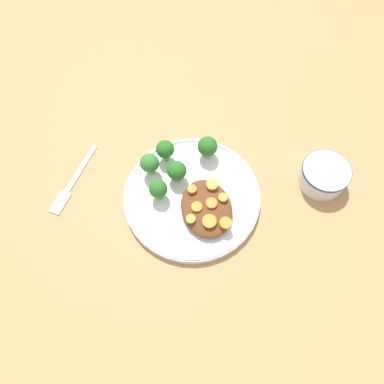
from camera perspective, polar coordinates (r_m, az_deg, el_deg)
name	(u,v)px	position (r m, az deg, el deg)	size (l,w,h in m)	color
ground_plane	(192,199)	(0.77, 0.00, -1.03)	(4.00, 4.00, 0.00)	tan
plate	(192,196)	(0.76, 0.00, -0.68)	(0.28, 0.28, 0.02)	white
dip_bowl	(324,175)	(0.81, 19.49, 2.48)	(0.10, 0.10, 0.05)	silver
stew_mound	(207,208)	(0.73, 2.23, -2.48)	(0.13, 0.10, 0.02)	brown
broccoli_floret_0	(165,150)	(0.77, -4.11, 6.43)	(0.04, 0.04, 0.05)	#759E51
broccoli_floret_1	(158,190)	(0.73, -5.16, 0.37)	(0.04, 0.04, 0.05)	#7FA85B
broccoli_floret_2	(207,147)	(0.77, 2.37, 6.89)	(0.04, 0.04, 0.05)	#7FA85B
broccoli_floret_3	(150,164)	(0.75, -6.46, 4.32)	(0.04, 0.04, 0.06)	#7FA85B
broccoli_floret_4	(177,171)	(0.75, -2.34, 3.20)	(0.04, 0.04, 0.05)	#759E51
carrot_slice_0	(211,203)	(0.72, 2.98, -1.71)	(0.02, 0.02, 0.01)	orange
carrot_slice_1	(194,207)	(0.71, 0.33, -2.34)	(0.02, 0.02, 0.00)	orange
carrot_slice_2	(209,221)	(0.70, 2.65, -4.46)	(0.03, 0.03, 0.00)	orange
carrot_slice_3	(191,189)	(0.73, -0.13, 0.50)	(0.02, 0.02, 0.01)	orange
carrot_slice_4	(211,183)	(0.74, 2.98, 1.40)	(0.02, 0.02, 0.01)	orange
carrot_slice_5	(226,223)	(0.70, 5.16, -4.71)	(0.02, 0.02, 0.00)	orange
carrot_slice_6	(223,197)	(0.72, 4.72, -0.83)	(0.02, 0.02, 0.01)	orange
carrot_slice_7	(191,219)	(0.70, -0.19, -4.10)	(0.02, 0.02, 0.00)	orange
fork	(71,185)	(0.82, -18.00, 1.04)	(0.15, 0.11, 0.01)	silver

